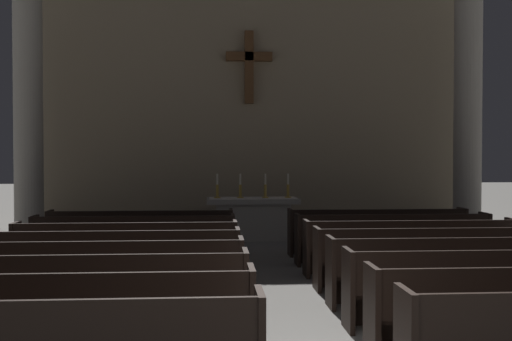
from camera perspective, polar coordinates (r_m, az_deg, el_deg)
The scene contains 21 objects.
pew_left_row_2 at distance 6.47m, azimuth -16.80°, elevation -12.66°, with size 3.63×0.50×0.95m.
pew_left_row_3 at distance 7.50m, azimuth -14.94°, elevation -10.68°, with size 3.63×0.50×0.95m.
pew_left_row_4 at distance 8.55m, azimuth -13.54°, elevation -9.17°, with size 3.63×0.50×0.95m.
pew_left_row_5 at distance 9.60m, azimuth -12.46°, elevation -7.99°, with size 3.63×0.50×0.95m.
pew_left_row_6 at distance 10.67m, azimuth -11.60°, elevation -7.04°, with size 3.63×0.50×0.95m.
pew_left_row_7 at distance 11.73m, azimuth -10.90°, elevation -6.27°, with size 3.63×0.50×0.95m.
pew_left_row_8 at distance 12.80m, azimuth -10.31°, elevation -5.62°, with size 3.63×0.50×0.95m.
pew_right_row_3 at distance 8.10m, azimuth 20.95°, elevation -9.82°, with size 3.63×0.50×0.95m.
pew_right_row_4 at distance 9.08m, azimuth 18.03°, elevation -8.58°, with size 3.63×0.50×0.95m.
pew_right_row_5 at distance 10.08m, azimuth 15.69°, elevation -7.56°, with size 3.63×0.50×0.95m.
pew_right_row_6 at distance 11.10m, azimuth 13.78°, elevation -6.72°, with size 3.63×0.50×0.95m.
pew_right_row_7 at distance 12.13m, azimuth 12.21°, elevation -6.02°, with size 3.63×0.50×0.95m.
pew_right_row_8 at distance 13.16m, azimuth 10.88°, elevation -5.43°, with size 3.63×0.50×0.95m.
column_left_third at distance 15.50m, azimuth -19.84°, elevation 5.59°, with size 0.99×0.99×6.55m.
column_right_third at distance 16.15m, azimuth 18.55°, elevation 5.44°, with size 0.99×0.99×6.55m.
altar at distance 15.19m, azimuth -0.29°, elevation -4.27°, with size 2.20×0.90×1.01m.
candlestick_outer_left at distance 15.11m, azimuth -3.51°, elevation -1.81°, with size 0.16×0.16×0.58m.
candlestick_inner_left at distance 15.13m, azimuth -1.42°, elevation -1.80°, with size 0.16×0.16×0.58m.
candlestick_inner_right at distance 15.17m, azimuth 0.84°, elevation -1.79°, with size 0.16×0.16×0.58m.
candlestick_outer_right at distance 15.22m, azimuth 2.91°, elevation -1.78°, with size 0.16×0.16×0.58m.
apse_with_cross at distance 16.98m, azimuth -0.68°, elevation 7.85°, with size 11.43×0.48×7.87m.
Camera 1 is at (-0.99, -5.07, 2.05)m, focal length 44.39 mm.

